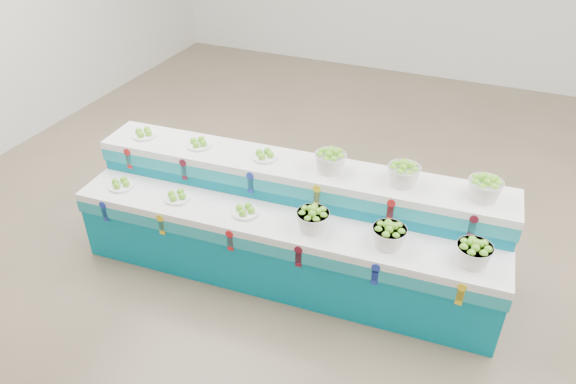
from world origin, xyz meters
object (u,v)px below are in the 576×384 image
at_px(basket_lower_left, 313,219).
at_px(basket_upper_right, 485,188).
at_px(plate_upper_mid, 199,142).
at_px(display_stand, 288,225).

bearing_deg(basket_lower_left, basket_upper_right, 23.27).
distance_m(plate_upper_mid, basket_upper_right, 2.58).
bearing_deg(basket_upper_right, display_stand, -168.51).
distance_m(basket_lower_left, plate_upper_mid, 1.39).
bearing_deg(basket_lower_left, display_stand, 145.06).
distance_m(display_stand, basket_upper_right, 1.72).
relative_size(basket_lower_left, plate_upper_mid, 1.19).
xyz_separation_m(display_stand, basket_upper_right, (1.58, 0.32, 0.61)).
bearing_deg(basket_upper_right, basket_lower_left, -156.73).
distance_m(display_stand, basket_lower_left, 0.50).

